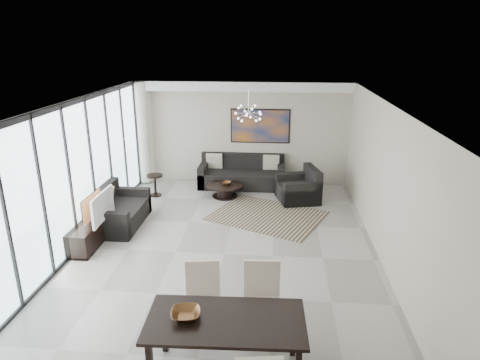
# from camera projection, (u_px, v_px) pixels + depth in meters

# --- Properties ---
(room_shell) EXTENTS (6.00, 9.00, 2.90)m
(room_shell) POSITION_uv_depth(u_px,v_px,m) (248.00, 185.00, 7.88)
(room_shell) COLOR #A8A39B
(room_shell) RESTS_ON ground
(window_wall) EXTENTS (0.37, 8.95, 2.90)m
(window_wall) POSITION_uv_depth(u_px,v_px,m) (74.00, 179.00, 8.15)
(window_wall) COLOR silver
(window_wall) RESTS_ON floor
(soffit) EXTENTS (5.98, 0.40, 0.26)m
(soffit) POSITION_uv_depth(u_px,v_px,m) (242.00, 86.00, 11.55)
(soffit) COLOR white
(soffit) RESTS_ON room_shell
(painting) EXTENTS (1.68, 0.04, 0.98)m
(painting) POSITION_uv_depth(u_px,v_px,m) (260.00, 126.00, 12.03)
(painting) COLOR #B46019
(painting) RESTS_ON room_shell
(chandelier) EXTENTS (0.66, 0.66, 0.71)m
(chandelier) POSITION_uv_depth(u_px,v_px,m) (248.00, 113.00, 9.96)
(chandelier) COLOR silver
(chandelier) RESTS_ON room_shell
(rug) EXTENTS (3.03, 2.74, 0.01)m
(rug) POSITION_uv_depth(u_px,v_px,m) (267.00, 216.00, 10.16)
(rug) COLOR black
(rug) RESTS_ON floor
(coffee_table) EXTENTS (0.95, 0.95, 0.33)m
(coffee_table) POSITION_uv_depth(u_px,v_px,m) (225.00, 190.00, 11.32)
(coffee_table) COLOR black
(coffee_table) RESTS_ON floor
(bowl_coffee) EXTENTS (0.27, 0.27, 0.08)m
(bowl_coffee) POSITION_uv_depth(u_px,v_px,m) (226.00, 183.00, 11.27)
(bowl_coffee) COLOR brown
(bowl_coffee) RESTS_ON coffee_table
(sofa_main) EXTENTS (2.39, 0.98, 0.87)m
(sofa_main) POSITION_uv_depth(u_px,v_px,m) (242.00, 176.00, 12.13)
(sofa_main) COLOR black
(sofa_main) RESTS_ON floor
(loveseat) EXTENTS (0.96, 1.70, 0.85)m
(loveseat) POSITION_uv_depth(u_px,v_px,m) (118.00, 213.00, 9.60)
(loveseat) COLOR black
(loveseat) RESTS_ON floor
(armchair) EXTENTS (1.20, 1.24, 0.86)m
(armchair) POSITION_uv_depth(u_px,v_px,m) (299.00, 189.00, 11.04)
(armchair) COLOR black
(armchair) RESTS_ON floor
(side_table) EXTENTS (0.42, 0.42, 0.58)m
(side_table) POSITION_uv_depth(u_px,v_px,m) (155.00, 182.00, 11.33)
(side_table) COLOR black
(side_table) RESTS_ON floor
(tv_console) EXTENTS (0.44, 1.56, 0.49)m
(tv_console) POSITION_uv_depth(u_px,v_px,m) (92.00, 232.00, 8.78)
(tv_console) COLOR black
(tv_console) RESTS_ON floor
(television) EXTENTS (0.14, 1.03, 0.59)m
(television) POSITION_uv_depth(u_px,v_px,m) (98.00, 206.00, 8.64)
(television) COLOR gray
(television) RESTS_ON tv_console
(dining_table) EXTENTS (1.96, 1.04, 0.80)m
(dining_table) POSITION_uv_depth(u_px,v_px,m) (226.00, 325.00, 5.19)
(dining_table) COLOR black
(dining_table) RESTS_ON floor
(dining_chair_nw) EXTENTS (0.56, 0.56, 1.06)m
(dining_chair_nw) POSITION_uv_depth(u_px,v_px,m) (203.00, 293.00, 6.04)
(dining_chair_nw) COLOR beige
(dining_chair_nw) RESTS_ON floor
(dining_chair_ne) EXTENTS (0.53, 0.53, 1.10)m
(dining_chair_ne) POSITION_uv_depth(u_px,v_px,m) (262.00, 294.00, 5.97)
(dining_chair_ne) COLOR beige
(dining_chair_ne) RESTS_ON floor
(bowl_dining) EXTENTS (0.41, 0.41, 0.09)m
(bowl_dining) POSITION_uv_depth(u_px,v_px,m) (186.00, 314.00, 5.19)
(bowl_dining) COLOR brown
(bowl_dining) RESTS_ON dining_table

